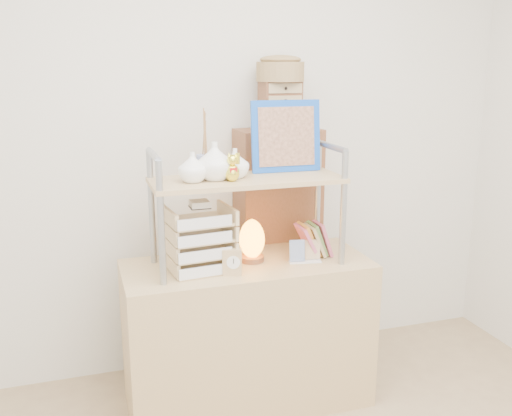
{
  "coord_description": "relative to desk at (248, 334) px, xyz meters",
  "views": [
    {
      "loc": [
        -0.76,
        -1.3,
        1.69
      ],
      "look_at": [
        0.04,
        1.2,
        1.02
      ],
      "focal_mm": 40.0,
      "sensor_mm": 36.0,
      "label": 1
    }
  ],
  "objects": [
    {
      "name": "postcard_stand",
      "position": [
        0.27,
        -0.07,
        0.41
      ],
      "size": [
        0.16,
        0.07,
        0.11
      ],
      "color": "white",
      "rests_on": "desk"
    },
    {
      "name": "woven_basket",
      "position": [
        0.29,
        0.35,
        1.28
      ],
      "size": [
        0.25,
        0.25,
        0.1
      ],
      "primitive_type": "cylinder",
      "color": "olive",
      "rests_on": "drawer_chest"
    },
    {
      "name": "letter_tray",
      "position": [
        -0.23,
        -0.02,
        0.51
      ],
      "size": [
        0.3,
        0.29,
        0.34
      ],
      "color": "tan",
      "rests_on": "desk"
    },
    {
      "name": "desk_clock",
      "position": [
        -0.11,
        -0.13,
        0.44
      ],
      "size": [
        0.09,
        0.06,
        0.12
      ],
      "color": "tan",
      "rests_on": "desk"
    },
    {
      "name": "hutch",
      "position": [
        -0.02,
        0.01,
        0.81
      ],
      "size": [
        0.9,
        0.34,
        0.77
      ],
      "color": "#989EA6",
      "rests_on": "desk"
    },
    {
      "name": "room_shell",
      "position": [
        0.0,
        -0.81,
        1.32
      ],
      "size": [
        3.42,
        3.41,
        2.61
      ],
      "color": "silver",
      "rests_on": "ground"
    },
    {
      "name": "salt_lamp",
      "position": [
        0.03,
        0.02,
        0.48
      ],
      "size": [
        0.14,
        0.13,
        0.21
      ],
      "color": "brown",
      "rests_on": "desk"
    },
    {
      "name": "drawer_chest",
      "position": [
        0.29,
        0.35,
        1.1
      ],
      "size": [
        0.2,
        0.16,
        0.25
      ],
      "color": "brown",
      "rests_on": "cabinet"
    },
    {
      "name": "desk",
      "position": [
        0.0,
        0.0,
        0.0
      ],
      "size": [
        1.2,
        0.5,
        0.75
      ],
      "primitive_type": "cube",
      "color": "tan",
      "rests_on": "ground"
    },
    {
      "name": "cabinet",
      "position": [
        0.29,
        0.37,
        0.3
      ],
      "size": [
        0.46,
        0.25,
        1.35
      ],
      "primitive_type": "cube",
      "rotation": [
        0.0,
        0.0,
        0.02
      ],
      "color": "brown",
      "rests_on": "ground"
    }
  ]
}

